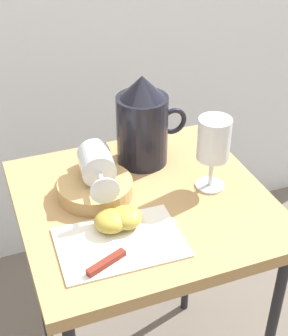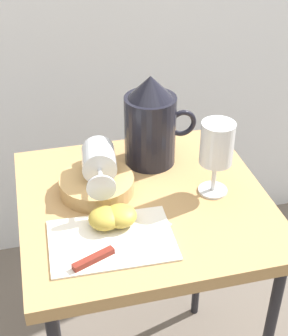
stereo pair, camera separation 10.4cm
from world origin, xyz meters
name	(u,v)px [view 2 (the right image)]	position (x,y,z in m)	size (l,w,h in m)	color
table	(144,222)	(0.00, 0.00, 0.61)	(0.53, 0.51, 0.67)	#AD8451
linen_napkin	(112,240)	(-0.09, -0.12, 0.68)	(0.24, 0.16, 0.00)	silver
basket_tray	(97,185)	(-0.09, 0.05, 0.69)	(0.16, 0.16, 0.04)	tan
pitcher	(151,128)	(0.05, 0.14, 0.76)	(0.17, 0.12, 0.22)	black
wine_glass_upright	(217,147)	(0.15, -0.01, 0.79)	(0.07, 0.07, 0.17)	silver
wine_glass_tipped_near	(99,161)	(-0.08, 0.06, 0.75)	(0.08, 0.15, 0.07)	silver
apple_half_left	(105,218)	(-0.10, -0.07, 0.70)	(0.07, 0.07, 0.04)	#B29938
apple_half_right	(120,216)	(-0.07, -0.07, 0.70)	(0.07, 0.07, 0.04)	#B29938
knife	(109,251)	(-0.10, -0.15, 0.68)	(0.21, 0.10, 0.01)	silver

